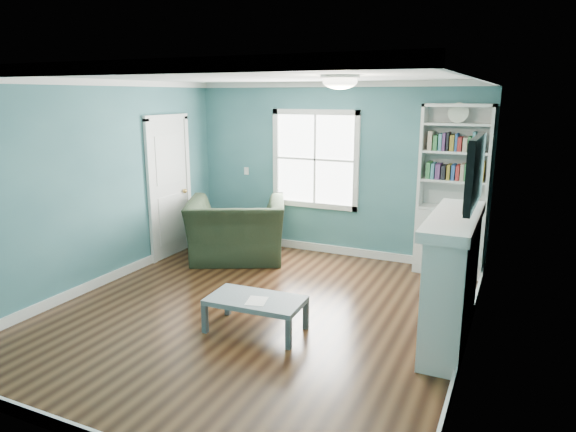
% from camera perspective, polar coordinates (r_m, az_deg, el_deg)
% --- Properties ---
extents(floor, '(5.00, 5.00, 0.00)m').
position_cam_1_polar(floor, '(5.94, -3.49, -10.64)').
color(floor, black).
rests_on(floor, ground).
extents(room_walls, '(5.00, 5.00, 5.00)m').
position_cam_1_polar(room_walls, '(5.49, -3.72, 4.60)').
color(room_walls, '#32616A').
rests_on(room_walls, ground).
extents(trim, '(4.50, 5.00, 2.60)m').
position_cam_1_polar(trim, '(5.56, -3.67, 1.08)').
color(trim, white).
rests_on(trim, ground).
extents(window, '(1.40, 0.06, 1.50)m').
position_cam_1_polar(window, '(7.87, 3.02, 6.29)').
color(window, white).
rests_on(window, room_walls).
extents(bookshelf, '(0.90, 0.35, 2.31)m').
position_cam_1_polar(bookshelf, '(7.28, 17.73, 0.88)').
color(bookshelf, silver).
rests_on(bookshelf, ground).
extents(fireplace, '(0.44, 1.58, 1.30)m').
position_cam_1_polar(fireplace, '(5.31, 17.87, -6.91)').
color(fireplace, black).
rests_on(fireplace, ground).
extents(tv, '(0.06, 1.10, 0.65)m').
position_cam_1_polar(tv, '(5.04, 20.12, 4.67)').
color(tv, black).
rests_on(tv, fireplace).
extents(door, '(0.12, 0.98, 2.17)m').
position_cam_1_polar(door, '(7.94, -13.02, 3.28)').
color(door, silver).
rests_on(door, ground).
extents(ceiling_fixture, '(0.38, 0.38, 0.15)m').
position_cam_1_polar(ceiling_fixture, '(5.16, 5.80, 14.78)').
color(ceiling_fixture, white).
rests_on(ceiling_fixture, room_walls).
extents(light_switch, '(0.08, 0.01, 0.12)m').
position_cam_1_polar(light_switch, '(8.42, -4.63, 5.01)').
color(light_switch, white).
rests_on(light_switch, room_walls).
extents(recliner, '(1.66, 1.43, 1.22)m').
position_cam_1_polar(recliner, '(7.62, -5.74, -0.40)').
color(recliner, black).
rests_on(recliner, ground).
extents(coffee_table, '(1.01, 0.58, 0.36)m').
position_cam_1_polar(coffee_table, '(5.40, -3.62, -9.56)').
color(coffee_table, '#495257').
rests_on(coffee_table, ground).
extents(paper_sheet, '(0.25, 0.29, 0.00)m').
position_cam_1_polar(paper_sheet, '(5.31, -3.50, -9.40)').
color(paper_sheet, white).
rests_on(paper_sheet, coffee_table).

